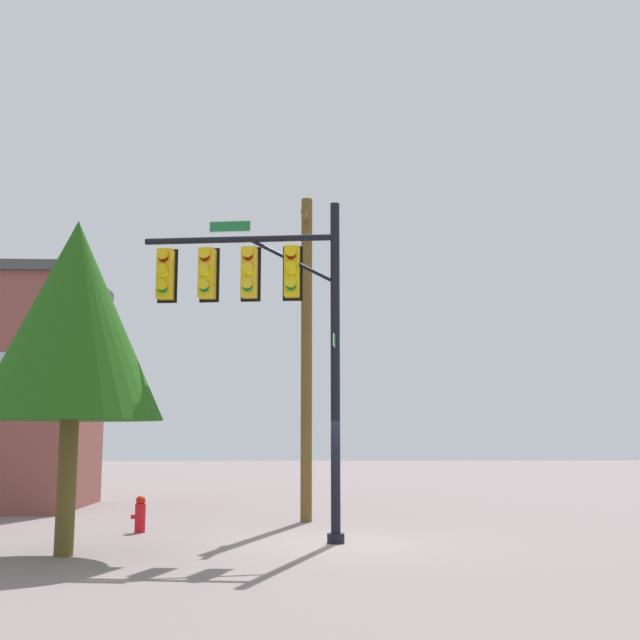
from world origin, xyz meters
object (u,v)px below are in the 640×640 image
signal_pole_assembly (257,297)px  utility_pole (307,351)px  fire_hydrant (140,514)px  tree_near (74,320)px

signal_pole_assembly → utility_pole: bearing=-106.6°
signal_pole_assembly → fire_hydrant: 5.78m
signal_pole_assembly → fire_hydrant: bearing=-34.9°
tree_near → signal_pole_assembly: bearing=-153.0°
signal_pole_assembly → tree_near: 3.93m
signal_pole_assembly → fire_hydrant: (2.68, -1.87, -4.76)m
signal_pole_assembly → tree_near: bearing=27.0°
utility_pole → tree_near: size_ratio=1.36×
signal_pole_assembly → utility_pole: utility_pole is taller
utility_pole → fire_hydrant: bearing=29.2°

